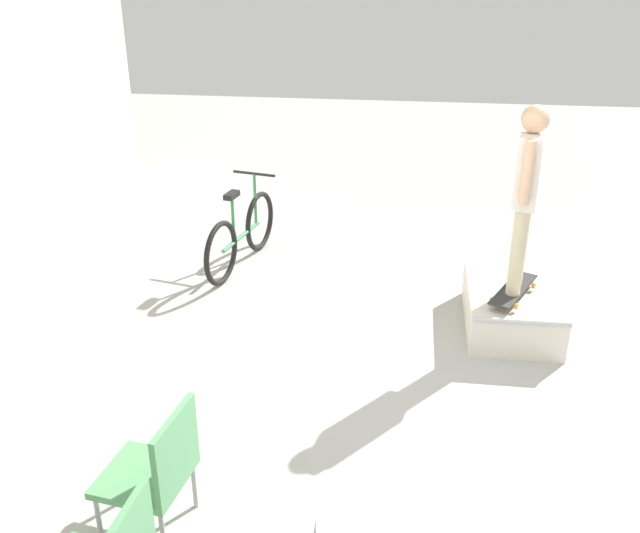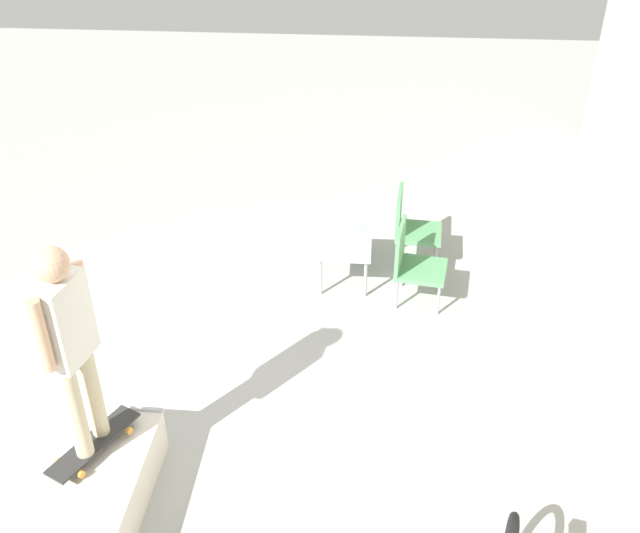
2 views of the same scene
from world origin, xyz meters
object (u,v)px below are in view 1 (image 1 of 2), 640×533
skateboard_on_ramp (513,290)px  person_skater (527,185)px  skate_ramp_box (511,308)px  patio_chair_right (157,467)px  bicycle (241,235)px

skateboard_on_ramp → person_skater: bearing=25.5°
skate_ramp_box → patio_chair_right: (-2.95, 2.50, 0.28)m
person_skater → patio_chair_right: 3.85m
person_skater → patio_chair_right: bearing=150.2°
skate_ramp_box → person_skater: (-0.18, 0.03, 1.29)m
skate_ramp_box → patio_chair_right: size_ratio=1.46×
skateboard_on_ramp → patio_chair_right: bearing=163.9°
skateboard_on_ramp → bicycle: bearing=92.4°
person_skater → bicycle: 3.31m
bicycle → person_skater: bearing=-100.6°
skate_ramp_box → skateboard_on_ramp: bearing=170.7°
skate_ramp_box → patio_chair_right: bearing=139.8°
skateboard_on_ramp → patio_chair_right: patio_chair_right is taller
patio_chair_right → bicycle: (4.00, 0.41, -0.10)m
skateboard_on_ramp → bicycle: (1.22, 2.87, -0.10)m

